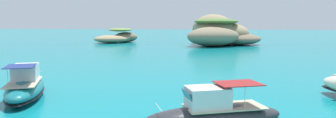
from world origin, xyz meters
name	(u,v)px	position (x,y,z in m)	size (l,w,h in m)	color
islet_large	(219,32)	(2.67, 65.88, 2.93)	(20.89, 21.46, 7.14)	#9E8966
islet_small	(119,37)	(-22.92, 69.99, 1.36)	(12.54, 13.18, 3.71)	#9E8966
motorboat_charcoal	(213,115)	(1.85, 6.28, 0.75)	(7.84, 4.86, 2.36)	#2D2D33
motorboat_teal	(25,87)	(-11.70, 11.19, 0.80)	(5.39, 8.32, 2.52)	#19727A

